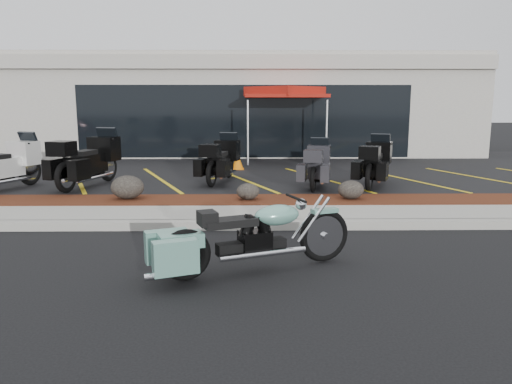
{
  "coord_description": "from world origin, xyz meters",
  "views": [
    {
      "loc": [
        0.17,
        -7.65,
        2.23
      ],
      "look_at": [
        0.3,
        1.2,
        0.61
      ],
      "focal_mm": 35.0,
      "sensor_mm": 36.0,
      "label": 1
    }
  ],
  "objects_px": {
    "touring_white": "(29,159)",
    "popup_canopy": "(285,94)",
    "hero_cruiser": "(324,228)",
    "traffic_cone": "(238,161)"
  },
  "relations": [
    {
      "from": "touring_white",
      "to": "traffic_cone",
      "type": "relative_size",
      "value": 4.5
    },
    {
      "from": "touring_white",
      "to": "popup_canopy",
      "type": "height_order",
      "value": "popup_canopy"
    },
    {
      "from": "touring_white",
      "to": "traffic_cone",
      "type": "distance_m",
      "value": 5.9
    },
    {
      "from": "touring_white",
      "to": "popup_canopy",
      "type": "xyz_separation_m",
      "value": [
        6.74,
        5.18,
        1.66
      ]
    },
    {
      "from": "popup_canopy",
      "to": "touring_white",
      "type": "bearing_deg",
      "value": -137.89
    },
    {
      "from": "hero_cruiser",
      "to": "popup_canopy",
      "type": "distance_m",
      "value": 11.09
    },
    {
      "from": "hero_cruiser",
      "to": "popup_canopy",
      "type": "relative_size",
      "value": 0.95
    },
    {
      "from": "hero_cruiser",
      "to": "traffic_cone",
      "type": "height_order",
      "value": "hero_cruiser"
    },
    {
      "from": "hero_cruiser",
      "to": "popup_canopy",
      "type": "bearing_deg",
      "value": 67.72
    },
    {
      "from": "hero_cruiser",
      "to": "traffic_cone",
      "type": "bearing_deg",
      "value": 78.0
    }
  ]
}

